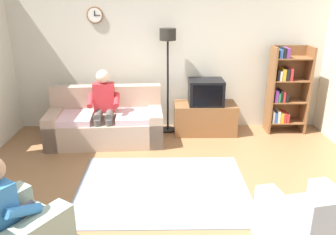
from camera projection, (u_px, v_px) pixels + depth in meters
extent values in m
plane|color=#8C603D|center=(173.00, 203.00, 4.03)|extent=(12.00, 12.00, 0.00)
cube|color=beige|center=(169.00, 55.00, 6.08)|extent=(6.20, 0.12, 2.70)
cylinder|color=brown|center=(95.00, 15.00, 5.75)|extent=(0.28, 0.03, 0.28)
cylinder|color=white|center=(95.00, 15.00, 5.74)|extent=(0.24, 0.01, 0.24)
cube|color=black|center=(95.00, 13.00, 5.72)|extent=(0.02, 0.01, 0.09)
cube|color=black|center=(97.00, 15.00, 5.73)|extent=(0.11, 0.01, 0.01)
cube|color=tan|center=(106.00, 130.00, 5.69)|extent=(1.95, 0.95, 0.42)
cube|color=tan|center=(106.00, 99.00, 5.87)|extent=(1.91, 0.31, 0.48)
cube|color=tan|center=(155.00, 125.00, 5.72)|extent=(0.27, 0.85, 0.56)
cube|color=tan|center=(55.00, 128.00, 5.60)|extent=(0.27, 0.85, 0.56)
cube|color=beige|center=(135.00, 116.00, 5.59)|extent=(0.64, 0.72, 0.10)
cube|color=beige|center=(74.00, 118.00, 5.52)|extent=(0.64, 0.72, 0.10)
cube|color=brown|center=(205.00, 118.00, 6.07)|extent=(1.10, 0.56, 0.55)
cube|color=black|center=(203.00, 112.00, 6.30)|extent=(1.10, 0.04, 0.03)
cube|color=black|center=(206.00, 92.00, 5.88)|extent=(0.60, 0.48, 0.44)
cube|color=black|center=(208.00, 96.00, 5.65)|extent=(0.50, 0.01, 0.36)
cube|color=brown|center=(270.00, 90.00, 5.96)|extent=(0.04, 0.36, 1.55)
cube|color=brown|center=(306.00, 90.00, 5.97)|extent=(0.04, 0.36, 1.55)
cube|color=brown|center=(285.00, 88.00, 6.13)|extent=(0.64, 0.02, 1.55)
cube|color=brown|center=(284.00, 121.00, 6.16)|extent=(0.60, 0.34, 0.02)
cube|color=silver|center=(272.00, 115.00, 6.10)|extent=(0.03, 0.28, 0.21)
cube|color=#2D59A5|center=(274.00, 116.00, 6.11)|extent=(0.04, 0.28, 0.19)
cube|color=silver|center=(277.00, 115.00, 6.10)|extent=(0.04, 0.28, 0.21)
cube|color=gold|center=(280.00, 116.00, 6.11)|extent=(0.06, 0.28, 0.17)
cube|color=red|center=(283.00, 116.00, 6.11)|extent=(0.04, 0.28, 0.18)
cube|color=red|center=(286.00, 117.00, 6.11)|extent=(0.05, 0.28, 0.16)
cube|color=brown|center=(287.00, 101.00, 6.03)|extent=(0.60, 0.34, 0.02)
cube|color=#72338C|center=(275.00, 95.00, 5.97)|extent=(0.06, 0.28, 0.21)
cube|color=#267F4C|center=(277.00, 96.00, 5.98)|extent=(0.03, 0.28, 0.16)
cube|color=black|center=(280.00, 95.00, 5.97)|extent=(0.04, 0.28, 0.20)
cube|color=red|center=(282.00, 96.00, 5.98)|extent=(0.04, 0.28, 0.18)
cube|color=black|center=(285.00, 97.00, 5.99)|extent=(0.04, 0.28, 0.14)
cube|color=brown|center=(289.00, 80.00, 5.90)|extent=(0.60, 0.34, 0.02)
cube|color=black|center=(276.00, 74.00, 5.84)|extent=(0.04, 0.28, 0.19)
cube|color=silver|center=(279.00, 75.00, 5.85)|extent=(0.04, 0.28, 0.17)
cube|color=gold|center=(282.00, 74.00, 5.84)|extent=(0.06, 0.28, 0.20)
cube|color=black|center=(286.00, 74.00, 5.84)|extent=(0.06, 0.28, 0.20)
cube|color=red|center=(289.00, 73.00, 5.84)|extent=(0.05, 0.28, 0.21)
cube|color=brown|center=(292.00, 58.00, 5.77)|extent=(0.60, 0.34, 0.02)
cube|color=#2D59A5|center=(279.00, 53.00, 5.72)|extent=(0.05, 0.28, 0.14)
cube|color=black|center=(283.00, 52.00, 5.72)|extent=(0.05, 0.28, 0.17)
cube|color=#72338C|center=(286.00, 52.00, 5.72)|extent=(0.06, 0.28, 0.16)
cylinder|color=black|center=(168.00, 130.00, 6.24)|extent=(0.28, 0.28, 0.03)
cylinder|color=black|center=(168.00, 86.00, 5.96)|extent=(0.04, 0.04, 1.70)
cylinder|color=black|center=(168.00, 34.00, 5.66)|extent=(0.28, 0.28, 0.20)
cube|color=#9EADBC|center=(282.00, 233.00, 3.10)|extent=(0.36, 0.82, 0.56)
cube|color=slate|center=(163.00, 187.00, 4.36)|extent=(2.20, 1.70, 0.01)
cube|color=red|center=(104.00, 97.00, 5.54)|extent=(0.35, 0.22, 0.48)
sphere|color=beige|center=(103.00, 77.00, 5.41)|extent=(0.22, 0.22, 0.22)
cylinder|color=#4C4742|center=(109.00, 114.00, 5.45)|extent=(0.15, 0.39, 0.13)
cylinder|color=#4C4742|center=(98.00, 115.00, 5.44)|extent=(0.15, 0.39, 0.13)
cylinder|color=#4C4742|center=(109.00, 135.00, 5.37)|extent=(0.12, 0.12, 0.52)
cylinder|color=#4C4742|center=(98.00, 135.00, 5.35)|extent=(0.12, 0.12, 0.52)
cylinder|color=red|center=(117.00, 100.00, 5.47)|extent=(0.11, 0.34, 0.20)
cylinder|color=red|center=(91.00, 100.00, 5.44)|extent=(0.11, 0.34, 0.20)
cylinder|color=black|center=(15.00, 216.00, 3.12)|extent=(0.32, 0.39, 0.13)
cylinder|color=black|center=(28.00, 222.00, 3.02)|extent=(0.32, 0.39, 0.13)
cylinder|color=black|center=(36.00, 224.00, 3.34)|extent=(0.15, 0.15, 0.40)
cylinder|color=black|center=(48.00, 231.00, 3.25)|extent=(0.15, 0.15, 0.40)
cylinder|color=#3372B2|center=(23.00, 211.00, 2.82)|extent=(0.26, 0.33, 0.20)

